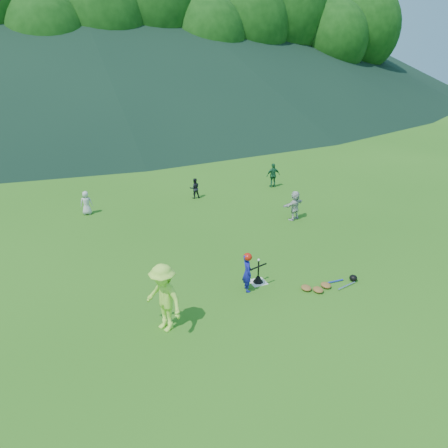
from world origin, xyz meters
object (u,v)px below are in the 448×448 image
(adult_coach, at_px, (164,298))
(equipment_pile, at_px, (326,285))
(home_plate, at_px, (258,282))
(fielder_c, at_px, (273,175))
(fielder_d, at_px, (295,205))
(batter_child, at_px, (247,272))
(batting_tee, at_px, (258,279))
(fielder_b, at_px, (195,188))
(fielder_a, at_px, (86,203))

(adult_coach, height_order, equipment_pile, adult_coach)
(home_plate, distance_m, equipment_pile, 1.95)
(home_plate, distance_m, fielder_c, 9.28)
(fielder_c, xyz_separation_m, fielder_d, (-1.30, -4.03, 0.00))
(batter_child, bearing_deg, fielder_d, -34.52)
(fielder_d, relative_size, batting_tee, 1.73)
(fielder_b, relative_size, equipment_pile, 0.51)
(fielder_d, xyz_separation_m, equipment_pile, (-1.93, -4.85, -0.52))
(batting_tee, relative_size, equipment_pile, 0.38)
(adult_coach, height_order, fielder_d, adult_coach)
(batter_child, bearing_deg, adult_coach, 117.82)
(fielder_c, bearing_deg, fielder_d, 76.15)
(adult_coach, distance_m, fielder_d, 8.32)
(fielder_b, bearing_deg, fielder_d, 129.49)
(batter_child, relative_size, fielder_a, 1.16)
(adult_coach, distance_m, fielder_c, 12.01)
(batter_child, distance_m, batting_tee, 0.70)
(batter_child, bearing_deg, home_plate, -51.91)
(adult_coach, distance_m, equipment_pile, 4.85)
(adult_coach, xyz_separation_m, fielder_c, (8.02, 8.93, -0.29))
(adult_coach, height_order, batting_tee, adult_coach)
(adult_coach, bearing_deg, fielder_c, 112.78)
(fielder_a, distance_m, batting_tee, 8.59)
(batter_child, distance_m, equipment_pile, 2.34)
(fielder_c, distance_m, fielder_d, 4.24)
(home_plate, relative_size, fielder_c, 0.38)
(batter_child, distance_m, adult_coach, 2.77)
(fielder_d, relative_size, equipment_pile, 0.65)
(batter_child, relative_size, fielder_b, 1.23)
(fielder_c, bearing_deg, home_plate, 62.11)
(fielder_a, xyz_separation_m, batting_tee, (3.84, -7.67, -0.36))
(adult_coach, relative_size, fielder_c, 1.49)
(adult_coach, bearing_deg, batter_child, 82.02)
(fielder_c, bearing_deg, fielder_a, 5.28)
(batting_tee, bearing_deg, home_plate, 0.00)
(fielder_b, relative_size, batting_tee, 1.36)
(fielder_d, bearing_deg, batter_child, 26.91)
(home_plate, xyz_separation_m, fielder_c, (4.90, 7.86, 0.57))
(fielder_b, xyz_separation_m, fielder_c, (4.03, 0.04, 0.12))
(batter_child, relative_size, adult_coach, 0.65)
(fielder_d, distance_m, equipment_pile, 5.25)
(batter_child, bearing_deg, batting_tee, -51.91)
(fielder_d, bearing_deg, home_plate, 28.68)
(home_plate, height_order, adult_coach, adult_coach)
(batting_tee, xyz_separation_m, equipment_pile, (1.67, -1.02, -0.06))
(batter_child, height_order, fielder_c, fielder_c)
(home_plate, xyz_separation_m, fielder_a, (-3.84, 7.67, 0.48))
(batter_child, height_order, adult_coach, adult_coach)
(batting_tee, distance_m, equipment_pile, 1.95)
(batter_child, distance_m, fielder_b, 8.19)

